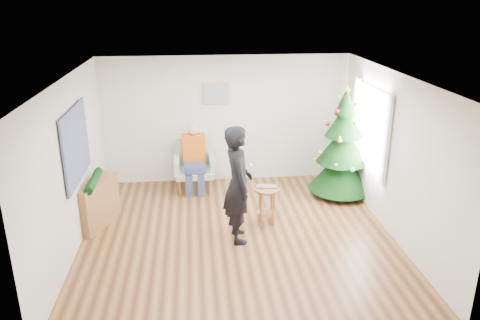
{
  "coord_description": "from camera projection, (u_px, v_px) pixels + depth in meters",
  "views": [
    {
      "loc": [
        -0.64,
        -6.74,
        3.76
      ],
      "look_at": [
        0.1,
        0.6,
        1.1
      ],
      "focal_mm": 35.0,
      "sensor_mm": 36.0,
      "label": 1
    }
  ],
  "objects": [
    {
      "name": "stool",
      "position": [
        266.0,
        205.0,
        7.98
      ],
      "size": [
        0.43,
        0.43,
        0.64
      ],
      "rotation": [
        0.0,
        0.0,
        -0.44
      ],
      "color": "brown",
      "rests_on": "floor"
    },
    {
      "name": "console",
      "position": [
        96.0,
        204.0,
        7.86
      ],
      "size": [
        0.64,
        1.04,
        0.8
      ],
      "primitive_type": "cube",
      "rotation": [
        0.0,
        0.0,
        -0.37
      ],
      "color": "brown",
      "rests_on": "floor"
    },
    {
      "name": "armchair",
      "position": [
        195.0,
        171.0,
        9.36
      ],
      "size": [
        0.81,
        0.74,
        1.02
      ],
      "rotation": [
        0.0,
        0.0,
        0.02
      ],
      "color": "#97AE8C",
      "rests_on": "floor"
    },
    {
      "name": "floor",
      "position": [
        238.0,
        236.0,
        7.64
      ],
      "size": [
        5.0,
        5.0,
        0.0
      ],
      "primitive_type": "plane",
      "color": "brown",
      "rests_on": "ground"
    },
    {
      "name": "wall_front",
      "position": [
        260.0,
        243.0,
        4.86
      ],
      "size": [
        5.0,
        0.0,
        5.0
      ],
      "primitive_type": "plane",
      "rotation": [
        -1.57,
        0.0,
        0.0
      ],
      "color": "silver",
      "rests_on": "floor"
    },
    {
      "name": "laptop",
      "position": [
        267.0,
        188.0,
        7.87
      ],
      "size": [
        0.37,
        0.25,
        0.03
      ],
      "primitive_type": "imported",
      "rotation": [
        0.0,
        0.0,
        -0.09
      ],
      "color": "silver",
      "rests_on": "stool"
    },
    {
      "name": "wall_right",
      "position": [
        394.0,
        156.0,
        7.43
      ],
      "size": [
        0.0,
        5.0,
        5.0
      ],
      "primitive_type": "plane",
      "rotation": [
        1.57,
        0.0,
        -1.57
      ],
      "color": "silver",
      "rests_on": "floor"
    },
    {
      "name": "garland",
      "position": [
        94.0,
        181.0,
        7.72
      ],
      "size": [
        0.14,
        0.9,
        0.14
      ],
      "primitive_type": "cylinder",
      "rotation": [
        1.57,
        0.0,
        0.0
      ],
      "color": "black",
      "rests_on": "console"
    },
    {
      "name": "tapestry",
      "position": [
        76.0,
        145.0,
        7.16
      ],
      "size": [
        0.03,
        1.5,
        1.15
      ],
      "primitive_type": "cube",
      "color": "black",
      "rests_on": "wall_left"
    },
    {
      "name": "game_controller",
      "position": [
        251.0,
        166.0,
        7.13
      ],
      "size": [
        0.05,
        0.13,
        0.04
      ],
      "primitive_type": "cube",
      "rotation": [
        0.0,
        0.0,
        0.09
      ],
      "color": "white",
      "rests_on": "standing_man"
    },
    {
      "name": "wall_left",
      "position": [
        71.0,
        167.0,
        6.96
      ],
      "size": [
        0.0,
        5.0,
        5.0
      ],
      "primitive_type": "plane",
      "rotation": [
        1.57,
        0.0,
        1.57
      ],
      "color": "silver",
      "rests_on": "floor"
    },
    {
      "name": "ceiling",
      "position": [
        237.0,
        77.0,
        6.76
      ],
      "size": [
        5.0,
        5.0,
        0.0
      ],
      "primitive_type": "plane",
      "rotation": [
        3.14,
        0.0,
        0.0
      ],
      "color": "white",
      "rests_on": "wall_back"
    },
    {
      "name": "window_panel",
      "position": [
        370.0,
        127.0,
        8.3
      ],
      "size": [
        0.04,
        1.3,
        1.4
      ],
      "primitive_type": "cube",
      "color": "white",
      "rests_on": "wall_right"
    },
    {
      "name": "standing_man",
      "position": [
        238.0,
        184.0,
        7.24
      ],
      "size": [
        0.51,
        0.73,
        1.89
      ],
      "primitive_type": "imported",
      "rotation": [
        0.0,
        0.0,
        1.66
      ],
      "color": "black",
      "rests_on": "floor"
    },
    {
      "name": "framed_picture",
      "position": [
        216.0,
        94.0,
        9.3
      ],
      "size": [
        0.52,
        0.05,
        0.42
      ],
      "color": "tan",
      "rests_on": "wall_back"
    },
    {
      "name": "seated_person",
      "position": [
        194.0,
        157.0,
        9.2
      ],
      "size": [
        0.45,
        0.64,
        1.34
      ],
      "rotation": [
        0.0,
        0.0,
        0.02
      ],
      "color": "navy",
      "rests_on": "armchair"
    },
    {
      "name": "christmas_tree",
      "position": [
        342.0,
        147.0,
        8.89
      ],
      "size": [
        1.21,
        1.21,
        2.19
      ],
      "rotation": [
        0.0,
        0.0,
        0.1
      ],
      "color": "#3F2816",
      "rests_on": "floor"
    },
    {
      "name": "wall_back",
      "position": [
        226.0,
        120.0,
        9.54
      ],
      "size": [
        5.0,
        0.0,
        5.0
      ],
      "primitive_type": "plane",
      "rotation": [
        1.57,
        0.0,
        0.0
      ],
      "color": "silver",
      "rests_on": "floor"
    },
    {
      "name": "curtains",
      "position": [
        369.0,
        127.0,
        8.3
      ],
      "size": [
        0.05,
        1.75,
        1.5
      ],
      "color": "white",
      "rests_on": "wall_right"
    }
  ]
}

